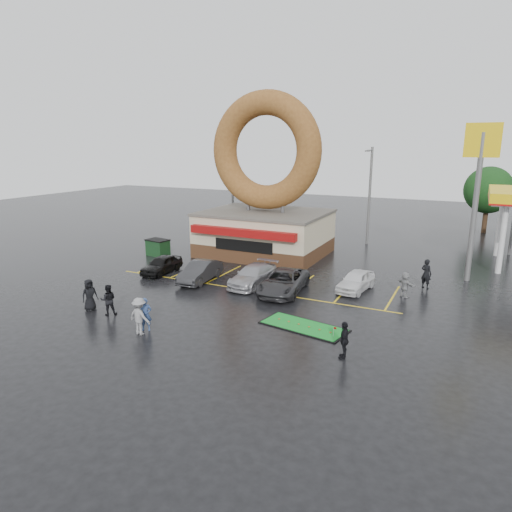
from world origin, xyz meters
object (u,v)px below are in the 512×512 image
at_px(streetlight_left, 232,188).
at_px(car_silver, 253,275).
at_px(donut_shop, 265,202).
at_px(putting_green, 304,326).
at_px(person_cameraman, 344,340).
at_px(person_blue, 146,314).
at_px(car_white, 356,281).
at_px(dumpster, 158,248).
at_px(shell_sign, 479,173).
at_px(streetlight_mid, 369,193).
at_px(car_grey, 284,282).
at_px(car_black, 162,265).
at_px(car_dgrey, 200,272).

bearing_deg(streetlight_left, car_silver, -56.84).
height_order(donut_shop, putting_green, donut_shop).
relative_size(car_silver, person_cameraman, 2.70).
relative_size(person_blue, person_cameraman, 0.99).
bearing_deg(car_white, dumpster, -179.28).
height_order(streetlight_left, person_cameraman, streetlight_left).
xyz_separation_m(shell_sign, person_blue, (-14.43, -16.76, -6.52)).
xyz_separation_m(streetlight_left, dumpster, (-0.96, -11.43, -4.13)).
distance_m(shell_sign, streetlight_left, 24.46).
height_order(streetlight_left, car_silver, streetlight_left).
height_order(donut_shop, car_silver, donut_shop).
relative_size(shell_sign, car_silver, 2.28).
relative_size(streetlight_mid, car_grey, 1.74).
distance_m(streetlight_mid, car_silver, 17.38).
height_order(shell_sign, dumpster, shell_sign).
xyz_separation_m(donut_shop, streetlight_mid, (7.00, 7.95, 0.32)).
relative_size(shell_sign, streetlight_left, 1.18).
xyz_separation_m(person_blue, putting_green, (7.10, 3.92, -0.82)).
bearing_deg(shell_sign, streetlight_mid, 135.27).
bearing_deg(person_blue, person_cameraman, -22.37).
bearing_deg(streetlight_mid, car_grey, -94.98).
relative_size(car_black, dumpster, 2.12).
bearing_deg(car_silver, person_blue, -96.43).
bearing_deg(shell_sign, car_black, -158.89).
distance_m(person_blue, person_cameraman, 10.00).
height_order(streetlight_mid, person_cameraman, streetlight_mid).
xyz_separation_m(dumpster, putting_green, (16.64, -9.33, -0.61)).
xyz_separation_m(streetlight_mid, car_dgrey, (-7.58, -17.26, -4.08)).
bearing_deg(person_blue, streetlight_left, 78.77).
height_order(person_cameraman, putting_green, person_cameraman).
bearing_deg(streetlight_left, car_black, -80.16).
distance_m(streetlight_mid, dumpster, 19.89).
xyz_separation_m(shell_sign, car_white, (-6.43, -5.63, -6.72)).
xyz_separation_m(car_dgrey, car_white, (10.15, 2.72, -0.05)).
height_order(car_black, person_blue, person_blue).
distance_m(car_black, person_cameraman, 17.46).
xyz_separation_m(car_silver, car_grey, (2.44, -0.54, 0.05)).
bearing_deg(car_white, streetlight_mid, 107.63).
height_order(shell_sign, person_blue, shell_sign).
distance_m(car_white, person_blue, 13.71).
bearing_deg(car_black, dumpster, 128.61).
xyz_separation_m(car_dgrey, car_grey, (6.10, 0.29, 0.02)).
bearing_deg(putting_green, car_silver, 136.38).
height_order(streetlight_left, car_white, streetlight_left).
height_order(streetlight_mid, car_white, streetlight_mid).
bearing_deg(car_black, person_blue, -58.82).
bearing_deg(car_white, person_cameraman, -71.35).
xyz_separation_m(car_black, car_grey, (9.79, -0.23, 0.07)).
distance_m(shell_sign, car_grey, 14.80).
relative_size(car_dgrey, putting_green, 0.89).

